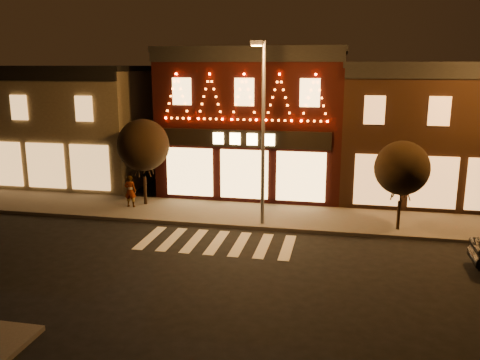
% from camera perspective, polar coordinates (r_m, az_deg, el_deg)
% --- Properties ---
extents(ground, '(120.00, 120.00, 0.00)m').
position_cam_1_polar(ground, '(17.93, -5.83, -11.35)').
color(ground, black).
rests_on(ground, ground).
extents(sidewalk_far, '(44.00, 4.00, 0.15)m').
position_cam_1_polar(sidewalk_far, '(24.84, 4.13, -4.14)').
color(sidewalk_far, '#47423D').
rests_on(sidewalk_far, ground).
extents(building_left, '(12.20, 8.28, 7.30)m').
position_cam_1_polar(building_left, '(34.81, -19.77, 6.08)').
color(building_left, '#6E634E').
rests_on(building_left, ground).
extents(building_pulp, '(10.20, 8.34, 8.30)m').
position_cam_1_polar(building_pulp, '(30.13, 1.97, 6.84)').
color(building_pulp, black).
rests_on(building_pulp, ground).
extents(building_right_a, '(9.20, 8.28, 7.50)m').
position_cam_1_polar(building_right_a, '(30.11, 20.17, 5.29)').
color(building_right_a, black).
rests_on(building_right_a, ground).
extents(streetlamp_mid, '(0.52, 1.87, 8.22)m').
position_cam_1_polar(streetlamp_mid, '(22.32, 2.54, 6.80)').
color(streetlamp_mid, '#59595E').
rests_on(streetlamp_mid, sidewalk_far).
extents(tree_left, '(2.69, 2.69, 4.50)m').
position_cam_1_polar(tree_left, '(26.51, -10.93, 3.90)').
color(tree_left, black).
rests_on(tree_left, sidewalk_far).
extents(tree_right, '(2.39, 2.39, 4.00)m').
position_cam_1_polar(tree_right, '(23.08, 17.90, 1.29)').
color(tree_right, black).
rests_on(tree_right, sidewalk_far).
extents(pedestrian, '(0.62, 0.42, 1.68)m').
position_cam_1_polar(pedestrian, '(26.59, -12.34, -1.22)').
color(pedestrian, gray).
rests_on(pedestrian, sidewalk_far).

